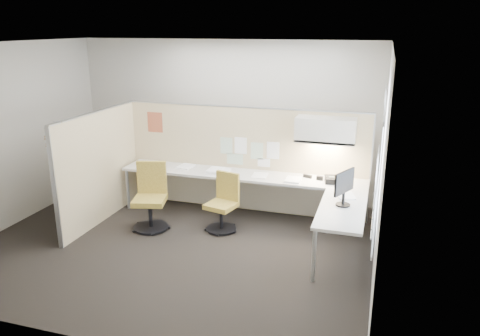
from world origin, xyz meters
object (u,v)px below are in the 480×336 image
(chair_right, at_px, (223,204))
(phone, at_px, (331,180))
(monitor, at_px, (344,186))
(chair_left, at_px, (151,199))
(desk, at_px, (259,186))

(chair_right, height_order, phone, chair_right)
(chair_right, height_order, monitor, monitor)
(chair_right, distance_m, monitor, 1.94)
(chair_left, distance_m, monitor, 2.95)
(chair_right, bearing_deg, phone, 33.14)
(phone, bearing_deg, desk, 173.09)
(desk, distance_m, phone, 1.13)
(desk, xyz_separation_m, phone, (1.11, 0.11, 0.18))
(chair_right, relative_size, phone, 3.59)
(monitor, bearing_deg, chair_right, 103.68)
(desk, height_order, monitor, monitor)
(desk, height_order, phone, phone)
(chair_left, bearing_deg, monitor, -16.66)
(monitor, relative_size, phone, 1.98)
(monitor, height_order, phone, monitor)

